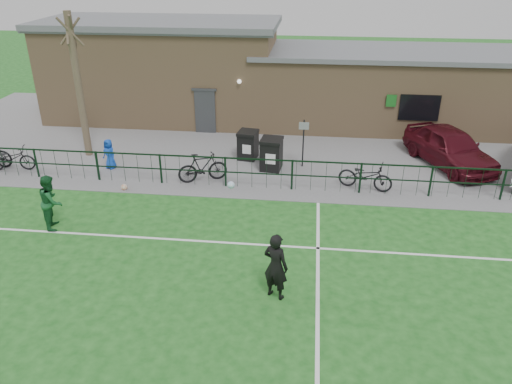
# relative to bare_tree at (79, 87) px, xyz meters

# --- Properties ---
(ground) EXTENTS (90.00, 90.00, 0.00)m
(ground) POSITION_rel_bare_tree_xyz_m (8.00, -10.50, -3.00)
(ground) COLOR #185219
(ground) RESTS_ON ground
(paving_strip) EXTENTS (34.00, 13.00, 0.02)m
(paving_strip) POSITION_rel_bare_tree_xyz_m (8.00, 3.00, -2.99)
(paving_strip) COLOR slate
(paving_strip) RESTS_ON ground
(pitch_line_touch) EXTENTS (28.00, 0.10, 0.01)m
(pitch_line_touch) POSITION_rel_bare_tree_xyz_m (8.00, -2.70, -3.00)
(pitch_line_touch) COLOR white
(pitch_line_touch) RESTS_ON ground
(pitch_line_mid) EXTENTS (28.00, 0.10, 0.01)m
(pitch_line_mid) POSITION_rel_bare_tree_xyz_m (8.00, -6.50, -3.00)
(pitch_line_mid) COLOR white
(pitch_line_mid) RESTS_ON ground
(pitch_line_perp) EXTENTS (0.10, 16.00, 0.01)m
(pitch_line_perp) POSITION_rel_bare_tree_xyz_m (10.00, -10.50, -3.00)
(pitch_line_perp) COLOR white
(pitch_line_perp) RESTS_ON ground
(perimeter_fence) EXTENTS (28.00, 0.10, 1.20)m
(perimeter_fence) POSITION_rel_bare_tree_xyz_m (8.00, -2.50, -2.40)
(perimeter_fence) COLOR black
(perimeter_fence) RESTS_ON ground
(bare_tree) EXTENTS (0.30, 0.30, 6.00)m
(bare_tree) POSITION_rel_bare_tree_xyz_m (0.00, 0.00, 0.00)
(bare_tree) COLOR #4E3F2F
(bare_tree) RESTS_ON ground
(wheelie_bin_left) EXTENTS (0.86, 0.95, 1.13)m
(wheelie_bin_left) POSITION_rel_bare_tree_xyz_m (6.98, 0.39, -2.42)
(wheelie_bin_left) COLOR black
(wheelie_bin_left) RESTS_ON paving_strip
(wheelie_bin_right) EXTENTS (0.89, 0.99, 1.21)m
(wheelie_bin_right) POSITION_rel_bare_tree_xyz_m (8.07, -0.64, -2.37)
(wheelie_bin_right) COLOR black
(wheelie_bin_right) RESTS_ON paving_strip
(sign_post) EXTENTS (0.07, 0.07, 2.00)m
(sign_post) POSITION_rel_bare_tree_xyz_m (9.33, -0.25, -1.98)
(sign_post) COLOR black
(sign_post) RESTS_ON paving_strip
(car_maroon) EXTENTS (3.56, 5.02, 1.59)m
(car_maroon) POSITION_rel_bare_tree_xyz_m (15.33, 0.57, -2.19)
(car_maroon) COLOR #470C16
(car_maroon) RESTS_ON paving_strip
(bicycle_c) EXTENTS (1.96, 0.94, 0.99)m
(bicycle_c) POSITION_rel_bare_tree_xyz_m (-2.38, -1.97, -2.49)
(bicycle_c) COLOR black
(bicycle_c) RESTS_ON paving_strip
(bicycle_d) EXTENTS (1.98, 1.27, 1.16)m
(bicycle_d) POSITION_rel_bare_tree_xyz_m (5.55, -2.16, -2.40)
(bicycle_d) COLOR black
(bicycle_d) RESTS_ON paving_strip
(bicycle_e) EXTENTS (2.13, 1.25, 1.06)m
(bicycle_e) POSITION_rel_bare_tree_xyz_m (11.71, -2.15, -2.45)
(bicycle_e) COLOR black
(bicycle_e) RESTS_ON paving_strip
(spectator_child) EXTENTS (0.71, 0.61, 1.24)m
(spectator_child) POSITION_rel_bare_tree_xyz_m (1.51, -1.32, -2.36)
(spectator_child) COLOR #1344B5
(spectator_child) RESTS_ON paving_strip
(goalkeeper_kick) EXTENTS (2.06, 3.12, 1.97)m
(goalkeeper_kick) POSITION_rel_bare_tree_xyz_m (8.87, -8.88, -2.06)
(goalkeeper_kick) COLOR black
(goalkeeper_kick) RESTS_ON ground
(outfield_player) EXTENTS (0.92, 1.04, 1.80)m
(outfield_player) POSITION_rel_bare_tree_xyz_m (1.50, -6.12, -2.10)
(outfield_player) COLOR #185429
(outfield_player) RESTS_ON ground
(ball_ground) EXTENTS (0.24, 0.24, 0.24)m
(ball_ground) POSITION_rel_bare_tree_xyz_m (2.78, -3.25, -2.88)
(ball_ground) COLOR silver
(ball_ground) RESTS_ON ground
(clubhouse) EXTENTS (24.25, 5.40, 4.96)m
(clubhouse) POSITION_rel_bare_tree_xyz_m (7.12, 6.00, -0.78)
(clubhouse) COLOR tan
(clubhouse) RESTS_ON ground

